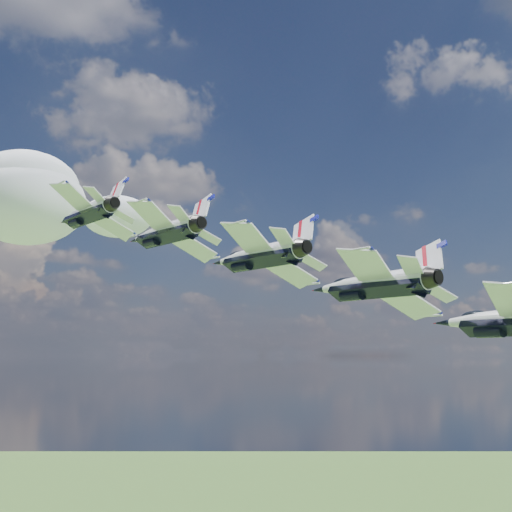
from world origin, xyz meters
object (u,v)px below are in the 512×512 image
object	(u,v)px
jet_2	(256,256)
jet_4	(511,320)
jet_1	(163,233)
jet_3	(369,284)
jet_0	(86,213)

from	to	relation	value
jet_2	jet_4	world-z (taller)	jet_2
jet_1	jet_2	xyz separation A→B (m)	(7.30, -9.22, -3.40)
jet_1	jet_4	distance (m)	36.71
jet_2	jet_3	world-z (taller)	jet_2
jet_0	jet_4	size ratio (longest dim) A/B	1.00
jet_1	jet_4	xyz separation A→B (m)	(21.89, -27.65, -10.19)
jet_0	jet_1	xyz separation A→B (m)	(7.30, -9.22, -3.40)
jet_2	jet_3	xyz separation A→B (m)	(7.30, -9.22, -3.40)
jet_2	jet_0	bearing A→B (deg)	109.26
jet_3	jet_2	bearing A→B (deg)	109.26
jet_3	jet_4	bearing A→B (deg)	-70.74
jet_0	jet_3	bearing A→B (deg)	-70.74
jet_2	jet_4	xyz separation A→B (m)	(14.60, -18.44, -6.79)
jet_2	jet_3	bearing A→B (deg)	-70.74
jet_2	jet_4	size ratio (longest dim) A/B	1.00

